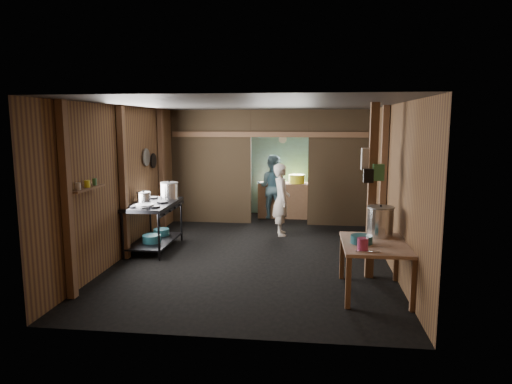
# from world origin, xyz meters

# --- Properties ---
(floor) EXTENTS (4.50, 7.00, 0.00)m
(floor) POSITION_xyz_m (0.00, 0.00, 0.00)
(floor) COLOR black
(floor) RESTS_ON ground
(ceiling) EXTENTS (4.50, 7.00, 0.00)m
(ceiling) POSITION_xyz_m (0.00, 0.00, 2.60)
(ceiling) COLOR #3D3936
(ceiling) RESTS_ON ground
(wall_back) EXTENTS (4.50, 0.00, 2.60)m
(wall_back) POSITION_xyz_m (0.00, 3.50, 1.30)
(wall_back) COLOR brown
(wall_back) RESTS_ON ground
(wall_front) EXTENTS (4.50, 0.00, 2.60)m
(wall_front) POSITION_xyz_m (0.00, -3.50, 1.30)
(wall_front) COLOR brown
(wall_front) RESTS_ON ground
(wall_left) EXTENTS (0.00, 7.00, 2.60)m
(wall_left) POSITION_xyz_m (-2.25, 0.00, 1.30)
(wall_left) COLOR brown
(wall_left) RESTS_ON ground
(wall_right) EXTENTS (0.00, 7.00, 2.60)m
(wall_right) POSITION_xyz_m (2.25, 0.00, 1.30)
(wall_right) COLOR brown
(wall_right) RESTS_ON ground
(partition_left) EXTENTS (1.85, 0.10, 2.60)m
(partition_left) POSITION_xyz_m (-1.32, 2.20, 1.30)
(partition_left) COLOR #40331F
(partition_left) RESTS_ON floor
(partition_right) EXTENTS (1.35, 0.10, 2.60)m
(partition_right) POSITION_xyz_m (1.57, 2.20, 1.30)
(partition_right) COLOR #40331F
(partition_right) RESTS_ON floor
(partition_header) EXTENTS (1.30, 0.10, 0.60)m
(partition_header) POSITION_xyz_m (0.25, 2.20, 2.30)
(partition_header) COLOR #40331F
(partition_header) RESTS_ON wall_back
(turquoise_panel) EXTENTS (4.40, 0.06, 2.50)m
(turquoise_panel) POSITION_xyz_m (0.00, 3.44, 1.25)
(turquoise_panel) COLOR #69A29F
(turquoise_panel) RESTS_ON wall_back
(back_counter) EXTENTS (1.20, 0.50, 0.85)m
(back_counter) POSITION_xyz_m (0.30, 2.95, 0.42)
(back_counter) COLOR brown
(back_counter) RESTS_ON floor
(wall_clock) EXTENTS (0.20, 0.03, 0.20)m
(wall_clock) POSITION_xyz_m (0.25, 3.40, 1.90)
(wall_clock) COLOR beige
(wall_clock) RESTS_ON wall_back
(post_left_a) EXTENTS (0.10, 0.12, 2.60)m
(post_left_a) POSITION_xyz_m (-2.18, -2.60, 1.30)
(post_left_a) COLOR brown
(post_left_a) RESTS_ON floor
(post_left_b) EXTENTS (0.10, 0.12, 2.60)m
(post_left_b) POSITION_xyz_m (-2.18, -0.80, 1.30)
(post_left_b) COLOR brown
(post_left_b) RESTS_ON floor
(post_left_c) EXTENTS (0.10, 0.12, 2.60)m
(post_left_c) POSITION_xyz_m (-2.18, 1.20, 1.30)
(post_left_c) COLOR brown
(post_left_c) RESTS_ON floor
(post_right) EXTENTS (0.10, 0.12, 2.60)m
(post_right) POSITION_xyz_m (2.18, -0.20, 1.30)
(post_right) COLOR brown
(post_right) RESTS_ON floor
(post_free) EXTENTS (0.12, 0.12, 2.60)m
(post_free) POSITION_xyz_m (1.85, -1.30, 1.30)
(post_free) COLOR brown
(post_free) RESTS_ON floor
(cross_beam) EXTENTS (4.40, 0.12, 0.12)m
(cross_beam) POSITION_xyz_m (0.00, 2.15, 2.05)
(cross_beam) COLOR brown
(cross_beam) RESTS_ON wall_left
(pan_lid_big) EXTENTS (0.03, 0.34, 0.34)m
(pan_lid_big) POSITION_xyz_m (-2.21, 0.40, 1.65)
(pan_lid_big) COLOR gray
(pan_lid_big) RESTS_ON wall_left
(pan_lid_small) EXTENTS (0.03, 0.30, 0.30)m
(pan_lid_small) POSITION_xyz_m (-2.21, 0.80, 1.55)
(pan_lid_small) COLOR black
(pan_lid_small) RESTS_ON wall_left
(wall_shelf) EXTENTS (0.14, 0.80, 0.03)m
(wall_shelf) POSITION_xyz_m (-2.15, -2.10, 1.40)
(wall_shelf) COLOR brown
(wall_shelf) RESTS_ON wall_left
(jar_white) EXTENTS (0.07, 0.07, 0.10)m
(jar_white) POSITION_xyz_m (-2.15, -2.35, 1.47)
(jar_white) COLOR beige
(jar_white) RESTS_ON wall_shelf
(jar_yellow) EXTENTS (0.08, 0.08, 0.10)m
(jar_yellow) POSITION_xyz_m (-2.15, -2.10, 1.47)
(jar_yellow) COLOR yellow
(jar_yellow) RESTS_ON wall_shelf
(jar_green) EXTENTS (0.06, 0.06, 0.10)m
(jar_green) POSITION_xyz_m (-2.15, -1.88, 1.47)
(jar_green) COLOR #3D7E4A
(jar_green) RESTS_ON wall_shelf
(bag_white) EXTENTS (0.22, 0.15, 0.32)m
(bag_white) POSITION_xyz_m (1.80, -1.22, 1.78)
(bag_white) COLOR beige
(bag_white) RESTS_ON post_free
(bag_green) EXTENTS (0.16, 0.12, 0.24)m
(bag_green) POSITION_xyz_m (1.92, -1.36, 1.60)
(bag_green) COLOR #3D7E4A
(bag_green) RESTS_ON post_free
(bag_black) EXTENTS (0.14, 0.10, 0.20)m
(bag_black) POSITION_xyz_m (1.78, -1.38, 1.55)
(bag_black) COLOR black
(bag_black) RESTS_ON post_free
(gas_range) EXTENTS (0.76, 1.47, 0.87)m
(gas_range) POSITION_xyz_m (-1.88, -0.21, 0.44)
(gas_range) COLOR black
(gas_range) RESTS_ON floor
(prep_table) EXTENTS (0.87, 1.20, 0.71)m
(prep_table) POSITION_xyz_m (1.83, -1.97, 0.35)
(prep_table) COLOR tan
(prep_table) RESTS_ON floor
(stove_pot_large) EXTENTS (0.38, 0.38, 0.34)m
(stove_pot_large) POSITION_xyz_m (-1.71, 0.22, 1.02)
(stove_pot_large) COLOR silver
(stove_pot_large) RESTS_ON gas_range
(stove_pot_med) EXTENTS (0.33, 0.33, 0.22)m
(stove_pot_med) POSITION_xyz_m (-2.05, -0.23, 0.96)
(stove_pot_med) COLOR silver
(stove_pot_med) RESTS_ON gas_range
(frying_pan) EXTENTS (0.52, 0.63, 0.07)m
(frying_pan) POSITION_xyz_m (-1.88, -0.65, 0.90)
(frying_pan) COLOR gray
(frying_pan) RESTS_ON gas_range
(blue_tub_front) EXTENTS (0.33, 0.33, 0.14)m
(blue_tub_front) POSITION_xyz_m (-1.88, -0.37, 0.24)
(blue_tub_front) COLOR #205762
(blue_tub_front) RESTS_ON gas_range
(blue_tub_back) EXTENTS (0.30, 0.30, 0.12)m
(blue_tub_back) POSITION_xyz_m (-1.88, 0.17, 0.23)
(blue_tub_back) COLOR #205762
(blue_tub_back) RESTS_ON gas_range
(stock_pot) EXTENTS (0.44, 0.44, 0.45)m
(stock_pot) POSITION_xyz_m (1.94, -1.58, 0.91)
(stock_pot) COLOR silver
(stock_pot) RESTS_ON prep_table
(wash_basin) EXTENTS (0.33, 0.33, 0.11)m
(wash_basin) POSITION_xyz_m (1.64, -2.02, 0.76)
(wash_basin) COLOR #205762
(wash_basin) RESTS_ON prep_table
(pink_bucket) EXTENTS (0.18, 0.18, 0.16)m
(pink_bucket) POSITION_xyz_m (1.62, -2.37, 0.79)
(pink_bucket) COLOR #B33667
(pink_bucket) RESTS_ON prep_table
(knife) EXTENTS (0.30, 0.04, 0.01)m
(knife) POSITION_xyz_m (1.68, -2.43, 0.72)
(knife) COLOR silver
(knife) RESTS_ON prep_table
(yellow_tub) EXTENTS (0.38, 0.38, 0.21)m
(yellow_tub) POSITION_xyz_m (0.63, 2.95, 0.96)
(yellow_tub) COLOR yellow
(yellow_tub) RESTS_ON back_counter
(red_cup) EXTENTS (0.11, 0.11, 0.13)m
(red_cup) POSITION_xyz_m (-0.11, 2.95, 0.91)
(red_cup) COLOR #C30008
(red_cup) RESTS_ON back_counter
(cook) EXTENTS (0.45, 0.60, 1.49)m
(cook) POSITION_xyz_m (0.37, 1.15, 0.74)
(cook) COLOR silver
(cook) RESTS_ON floor
(worker_back) EXTENTS (0.79, 0.64, 1.54)m
(worker_back) POSITION_xyz_m (0.03, 2.82, 0.77)
(worker_back) COLOR slate
(worker_back) RESTS_ON floor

